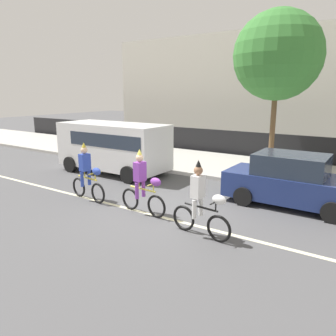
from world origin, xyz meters
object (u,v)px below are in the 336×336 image
at_px(parade_cyclist_purple, 143,186).
at_px(parked_van_white, 114,144).
at_px(parked_car_navy, 292,182).
at_px(parade_cyclist_cobalt, 88,175).
at_px(parade_cyclist_zebra, 201,204).

distance_m(parade_cyclist_purple, parked_van_white, 5.29).
distance_m(parked_van_white, parked_car_navy, 7.57).
bearing_deg(parade_cyclist_purple, parked_car_navy, 42.82).
bearing_deg(parked_van_white, parade_cyclist_purple, -38.27).
height_order(parade_cyclist_cobalt, parked_car_navy, parade_cyclist_cobalt).
bearing_deg(parade_cyclist_zebra, parade_cyclist_purple, 168.91).
height_order(parade_cyclist_cobalt, parade_cyclist_zebra, same).
xyz_separation_m(parade_cyclist_cobalt, parked_car_navy, (5.70, 3.19, -0.06)).
bearing_deg(parade_cyclist_zebra, parked_car_navy, 70.39).
xyz_separation_m(parade_cyclist_cobalt, parade_cyclist_zebra, (4.43, -0.40, 0.00)).
distance_m(parade_cyclist_purple, parade_cyclist_zebra, 2.18).
height_order(parade_cyclist_cobalt, parked_van_white, parked_van_white).
bearing_deg(parade_cyclist_purple, parade_cyclist_zebra, -11.09).
relative_size(parade_cyclist_cobalt, parked_car_navy, 0.47).
bearing_deg(parade_cyclist_zebra, parked_van_white, 149.59).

